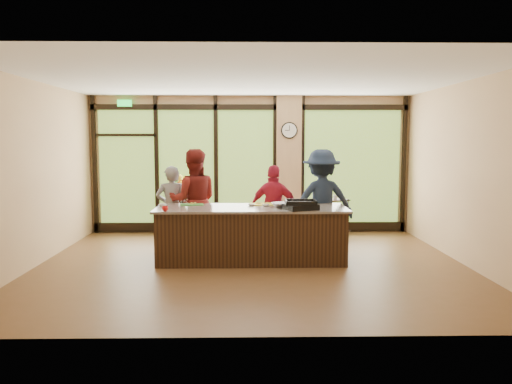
{
  "coord_description": "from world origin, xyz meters",
  "views": [
    {
      "loc": [
        -0.08,
        -8.0,
        2.05
      ],
      "look_at": [
        0.08,
        0.4,
        1.17
      ],
      "focal_mm": 35.0,
      "sensor_mm": 36.0,
      "label": 1
    }
  ],
  "objects_px": {
    "roasting_pan": "(301,207)",
    "cook_right": "(321,201)",
    "cook_left": "(172,209)",
    "island_base": "(251,235)",
    "flower_stand": "(182,214)",
    "bar_cart": "(331,213)"
  },
  "relations": [
    {
      "from": "cook_right",
      "to": "roasting_pan",
      "type": "xyz_separation_m",
      "value": [
        -0.49,
        -1.01,
        0.03
      ]
    },
    {
      "from": "island_base",
      "to": "roasting_pan",
      "type": "relative_size",
      "value": 6.28
    },
    {
      "from": "flower_stand",
      "to": "cook_right",
      "type": "bearing_deg",
      "value": -33.89
    },
    {
      "from": "cook_left",
      "to": "roasting_pan",
      "type": "height_order",
      "value": "cook_left"
    },
    {
      "from": "cook_left",
      "to": "cook_right",
      "type": "distance_m",
      "value": 2.74
    },
    {
      "from": "cook_left",
      "to": "cook_right",
      "type": "relative_size",
      "value": 0.84
    },
    {
      "from": "flower_stand",
      "to": "bar_cart",
      "type": "height_order",
      "value": "bar_cart"
    },
    {
      "from": "roasting_pan",
      "to": "bar_cart",
      "type": "height_order",
      "value": "roasting_pan"
    },
    {
      "from": "cook_left",
      "to": "roasting_pan",
      "type": "relative_size",
      "value": 3.2
    },
    {
      "from": "island_base",
      "to": "flower_stand",
      "type": "xyz_separation_m",
      "value": [
        -1.48,
        2.45,
        -0.01
      ]
    },
    {
      "from": "cook_left",
      "to": "cook_right",
      "type": "height_order",
      "value": "cook_right"
    },
    {
      "from": "roasting_pan",
      "to": "bar_cart",
      "type": "distance_m",
      "value": 2.32
    },
    {
      "from": "cook_left",
      "to": "flower_stand",
      "type": "bearing_deg",
      "value": -95.04
    },
    {
      "from": "bar_cart",
      "to": "cook_left",
      "type": "bearing_deg",
      "value": 173.42
    },
    {
      "from": "flower_stand",
      "to": "island_base",
      "type": "bearing_deg",
      "value": -60.31
    },
    {
      "from": "cook_right",
      "to": "flower_stand",
      "type": "xyz_separation_m",
      "value": [
        -2.76,
        1.76,
        -0.5
      ]
    },
    {
      "from": "roasting_pan",
      "to": "flower_stand",
      "type": "height_order",
      "value": "roasting_pan"
    },
    {
      "from": "flower_stand",
      "to": "bar_cart",
      "type": "bearing_deg",
      "value": -13.17
    },
    {
      "from": "island_base",
      "to": "flower_stand",
      "type": "height_order",
      "value": "island_base"
    },
    {
      "from": "cook_right",
      "to": "bar_cart",
      "type": "xyz_separation_m",
      "value": [
        0.38,
        1.11,
        -0.39
      ]
    },
    {
      "from": "roasting_pan",
      "to": "cook_right",
      "type": "bearing_deg",
      "value": 40.96
    },
    {
      "from": "island_base",
      "to": "roasting_pan",
      "type": "bearing_deg",
      "value": -21.69
    }
  ]
}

